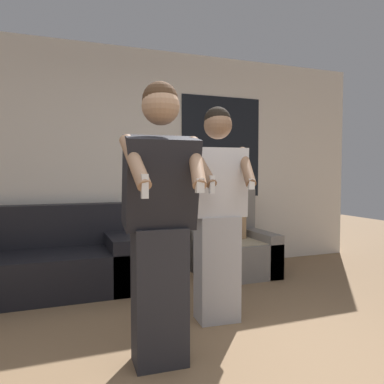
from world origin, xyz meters
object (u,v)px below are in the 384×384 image
(armchair, at_px, (230,247))
(person_right, at_px, (218,213))
(couch, at_px, (39,264))
(person_left, at_px, (160,223))

(armchair, xyz_separation_m, person_right, (-0.76, -1.28, 0.57))
(couch, bearing_deg, armchair, -0.07)
(armchair, relative_size, person_left, 0.57)
(couch, distance_m, person_left, 2.05)
(armchair, bearing_deg, couch, 179.93)
(couch, distance_m, armchair, 2.14)
(armchair, bearing_deg, person_left, -127.58)
(person_right, bearing_deg, armchair, 59.32)
(person_right, bearing_deg, couch, 137.30)
(armchair, distance_m, person_right, 1.59)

